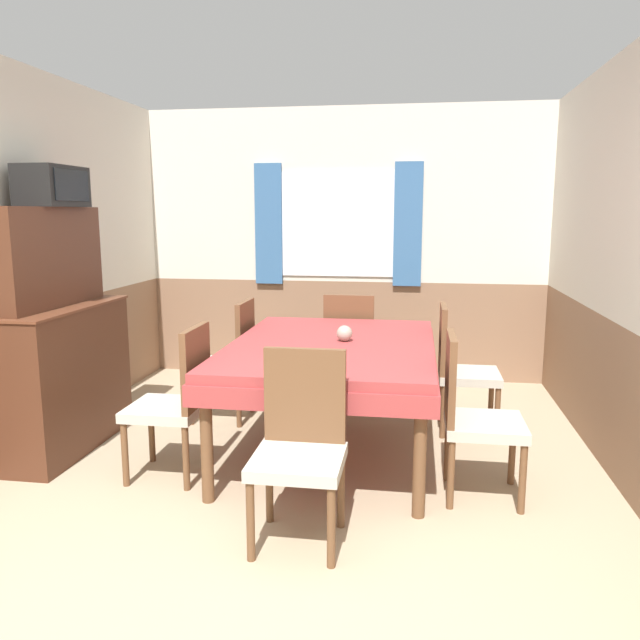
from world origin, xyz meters
TOP-DOWN VIEW (x-y plane):
  - ground_plane at (0.00, 0.00)m, footprint 16.00×16.00m
  - wall_back at (-0.00, 3.71)m, footprint 4.24×0.09m
  - wall_left at (-1.95, 1.84)m, footprint 0.05×4.09m
  - wall_right at (1.95, 1.84)m, footprint 0.05×4.09m
  - dining_table at (0.16, 1.71)m, footprint 1.37×1.92m
  - chair_head_window at (0.16, 2.86)m, footprint 0.44×0.44m
  - chair_head_near at (0.16, 0.55)m, footprint 0.44×0.44m
  - chair_left_near at (-0.72, 1.15)m, footprint 0.44×0.44m
  - chair_left_far at (-0.72, 2.26)m, footprint 0.44×0.44m
  - chair_right_far at (1.04, 2.26)m, footprint 0.44×0.44m
  - chair_right_near at (1.04, 1.15)m, footprint 0.44×0.44m
  - sideboard at (-1.69, 1.49)m, footprint 0.46×1.17m
  - tv at (-1.70, 1.57)m, footprint 0.29×0.49m
  - vase at (0.24, 1.76)m, footprint 0.11×0.11m

SIDE VIEW (x-z plane):
  - ground_plane at x=0.00m, z-range 0.00..0.00m
  - chair_head_window at x=0.16m, z-range 0.03..0.97m
  - chair_head_near at x=0.16m, z-range 0.03..0.97m
  - chair_left_near at x=-0.72m, z-range 0.03..0.97m
  - chair_left_far at x=-0.72m, z-range 0.03..0.97m
  - chair_right_far at x=1.04m, z-range 0.03..0.97m
  - chair_right_near at x=1.04m, z-range 0.03..0.97m
  - dining_table at x=0.16m, z-range 0.28..1.04m
  - sideboard at x=-1.69m, z-range -0.12..1.53m
  - vase at x=0.24m, z-range 0.76..0.87m
  - wall_left at x=-1.95m, z-range 0.00..2.60m
  - wall_right at x=1.95m, z-range 0.00..2.60m
  - wall_back at x=0.00m, z-range 0.01..2.61m
  - tv at x=-1.70m, z-range 1.65..1.92m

